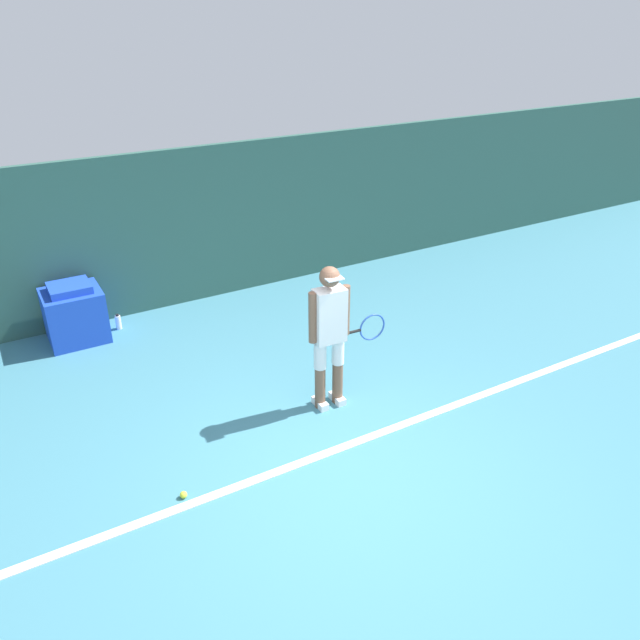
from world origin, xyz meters
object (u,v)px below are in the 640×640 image
object	(u,v)px
tennis_player	(330,331)
water_bottle	(118,322)
tennis_ball	(183,495)
covered_chair	(75,314)

from	to	relation	value
tennis_player	water_bottle	world-z (taller)	tennis_player
tennis_player	tennis_ball	xyz separation A→B (m)	(-1.95, -0.63, -0.91)
tennis_ball	water_bottle	world-z (taller)	water_bottle
tennis_player	covered_chair	xyz separation A→B (m)	(-2.18, 3.01, -0.56)
tennis_player	tennis_ball	bearing A→B (deg)	-158.95
covered_chair	water_bottle	xyz separation A→B (m)	(0.54, 0.03, -0.28)
tennis_player	water_bottle	xyz separation A→B (m)	(-1.64, 3.03, -0.84)
tennis_player	covered_chair	world-z (taller)	tennis_player
water_bottle	tennis_player	bearing A→B (deg)	-61.63
tennis_ball	covered_chair	size ratio (longest dim) A/B	0.08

